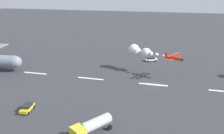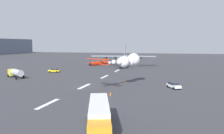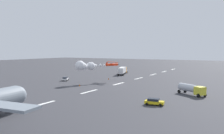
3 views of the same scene
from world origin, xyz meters
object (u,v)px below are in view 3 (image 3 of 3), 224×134
Objects in this scene: traffic_cone_near at (108,79)px; followme_car_yellow at (65,79)px; stunt_biplane_red at (87,66)px; semi_truck_orange at (123,70)px; traffic_cone_far at (80,85)px; airport_staff_sedan at (154,102)px; fuel_tanker_truck at (192,89)px.

followme_car_yellow is at bearing -48.73° from traffic_cone_near.
semi_truck_orange is (-35.15, -3.25, -4.51)m from stunt_biplane_red.
traffic_cone_far is (6.57, 1.53, -6.26)m from stunt_biplane_red.
semi_truck_orange is at bearing -146.45° from airport_staff_sedan.
stunt_biplane_red is 39.42m from airport_staff_sedan.
traffic_cone_near is at bearing 175.52° from stunt_biplane_red.
stunt_biplane_red reaches higher than airport_staff_sedan.
semi_truck_orange is at bearing -168.58° from traffic_cone_near.
semi_truck_orange is 19.82× the size of traffic_cone_near.
stunt_biplane_red is 3.68× the size of followme_car_yellow.
traffic_cone_near is 1.00× the size of traffic_cone_far.
semi_truck_orange is 56.72m from fuel_tanker_truck.
semi_truck_orange reaches higher than followme_car_yellow.
airport_staff_sedan is at bearing -16.48° from fuel_tanker_truck.
followme_car_yellow is at bearing -98.76° from stunt_biplane_red.
stunt_biplane_red is at bearing -95.09° from fuel_tanker_truck.
fuel_tanker_truck is 51.00m from followme_car_yellow.
traffic_cone_near is at bearing -114.69° from fuel_tanker_truck.
semi_truck_orange is at bearing 164.65° from followme_car_yellow.
followme_car_yellow is 1.06× the size of airport_staff_sedan.
stunt_biplane_red reaches higher than traffic_cone_near.
semi_truck_orange is 34.49m from followme_car_yellow.
followme_car_yellow is (33.24, -9.13, -1.32)m from semi_truck_orange.
fuel_tanker_truck is at bearing 163.52° from airport_staff_sedan.
semi_truck_orange reaches higher than traffic_cone_near.
fuel_tanker_truck is at bearing 94.90° from traffic_cone_far.
followme_car_yellow is at bearing -15.35° from semi_truck_orange.
stunt_biplane_red is 23.49× the size of traffic_cone_far.
stunt_biplane_red is at bearing -121.07° from airport_staff_sedan.
stunt_biplane_red is at bearing -4.48° from traffic_cone_near.
traffic_cone_far is (3.16, -36.80, -1.36)m from fuel_tanker_truck.
stunt_biplane_red is 38.80m from fuel_tanker_truck.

